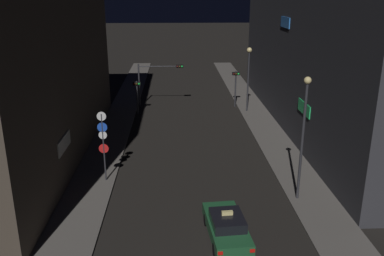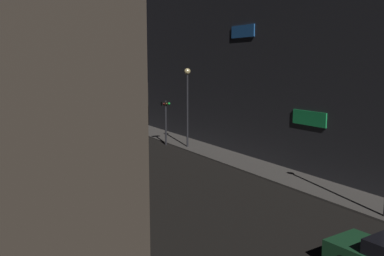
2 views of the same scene
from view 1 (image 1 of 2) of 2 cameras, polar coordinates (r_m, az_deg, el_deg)
sidewalk_left at (r=43.06m, az=-9.70°, el=2.03°), size 2.92×60.10×0.12m
sidewalk_right at (r=43.50m, az=8.57°, el=2.26°), size 2.92×60.10×0.12m
building_facade_left at (r=32.43m, az=-24.40°, el=10.36°), size 9.97×27.75×16.78m
building_facade_right at (r=38.86m, az=18.19°, el=14.89°), size 7.30×35.39×20.45m
taxi at (r=21.57m, az=4.78°, el=-13.33°), size 2.17×4.59×1.62m
traffic_light_overhead at (r=44.49m, az=-4.79°, el=7.24°), size 4.83×0.42×4.64m
traffic_light_left_kerb at (r=42.09m, az=-7.59°, el=5.15°), size 0.80×0.42×3.43m
traffic_light_right_kerb at (r=44.69m, az=6.04°, el=6.38°), size 0.80×0.42×3.88m
sign_pole_left at (r=27.12m, az=-12.14°, el=-1.67°), size 0.63×0.10×4.71m
street_lamp_near_block at (r=24.43m, az=15.12°, el=0.26°), size 0.42×0.42×7.44m
street_lamp_far_block at (r=42.34m, az=7.81°, el=8.25°), size 0.51×0.51×6.54m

